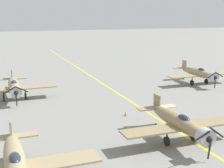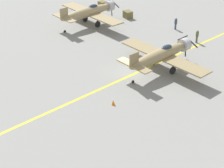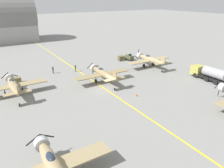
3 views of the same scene
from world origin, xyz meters
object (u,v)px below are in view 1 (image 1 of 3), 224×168
(traffic_cone, at_px, (125,114))
(airplane_near_right, at_px, (14,86))
(airplane_mid_center, at_px, (179,122))
(airplane_mid_right, at_px, (15,162))
(airplane_near_left, at_px, (199,73))

(traffic_cone, bearing_deg, airplane_near_right, -45.98)
(airplane_mid_center, bearing_deg, traffic_cone, -72.33)
(airplane_mid_right, distance_m, traffic_cone, 18.27)
(airplane_mid_right, height_order, traffic_cone, airplane_mid_right)
(airplane_mid_center, height_order, traffic_cone, airplane_mid_center)
(airplane_near_left, height_order, traffic_cone, airplane_near_left)
(airplane_mid_center, bearing_deg, airplane_near_right, -50.53)
(airplane_mid_right, bearing_deg, airplane_mid_center, -159.44)
(airplane_near_left, distance_m, airplane_mid_right, 40.23)
(airplane_mid_right, bearing_deg, airplane_near_right, -83.95)
(airplane_near_left, relative_size, traffic_cone, 21.82)
(airplane_near_right, bearing_deg, airplane_mid_center, 138.34)
(airplane_near_right, distance_m, airplane_mid_right, 24.72)
(airplane_mid_center, distance_m, airplane_mid_right, 15.63)
(airplane_near_left, distance_m, traffic_cone, 22.26)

